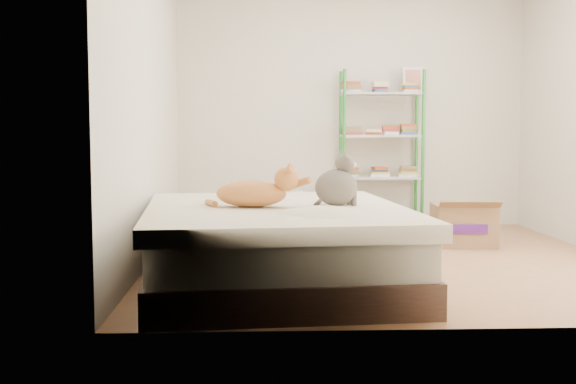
{
  "coord_description": "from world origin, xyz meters",
  "views": [
    {
      "loc": [
        -1.05,
        -5.86,
        1.07
      ],
      "look_at": [
        -0.82,
        -0.68,
        0.62
      ],
      "focal_mm": 45.0,
      "sensor_mm": 36.0,
      "label": 1
    }
  ],
  "objects": [
    {
      "name": "orange_cat",
      "position": [
        -1.08,
        -1.03,
        0.66
      ],
      "size": [
        0.6,
        0.39,
        0.23
      ],
      "primitive_type": null,
      "rotation": [
        0.0,
        0.0,
        -0.15
      ],
      "color": "#EE8A4B",
      "rests_on": "bed"
    },
    {
      "name": "shelf_unit",
      "position": [
        0.31,
        1.88,
        0.89
      ],
      "size": [
        0.9,
        0.36,
        1.74
      ],
      "color": "#2E8D37",
      "rests_on": "ground"
    },
    {
      "name": "cardboard_box",
      "position": [
        0.86,
        0.65,
        0.19
      ],
      "size": [
        0.57,
        0.55,
        0.44
      ],
      "rotation": [
        0.0,
        0.0,
        -0.06
      ],
      "color": "#8C634B",
      "rests_on": "ground"
    },
    {
      "name": "white_bin",
      "position": [
        -0.71,
        1.68,
        0.21
      ],
      "size": [
        0.39,
        0.36,
        0.42
      ],
      "rotation": [
        0.0,
        0.0,
        0.12
      ],
      "color": "silver",
      "rests_on": "ground"
    },
    {
      "name": "bed",
      "position": [
        -0.92,
        -0.98,
        0.28
      ],
      "size": [
        1.9,
        2.29,
        0.55
      ],
      "rotation": [
        0.0,
        0.0,
        0.08
      ],
      "color": "brown",
      "rests_on": "ground"
    },
    {
      "name": "grey_cat",
      "position": [
        -0.5,
        -0.97,
        0.73
      ],
      "size": [
        0.37,
        0.34,
        0.36
      ],
      "primitive_type": null,
      "rotation": [
        0.0,
        0.0,
        1.83
      ],
      "color": "gray",
      "rests_on": "bed"
    },
    {
      "name": "room",
      "position": [
        0.0,
        0.0,
        1.3
      ],
      "size": [
        3.81,
        4.21,
        2.61
      ],
      "color": "#B77E4F",
      "rests_on": "ground"
    }
  ]
}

